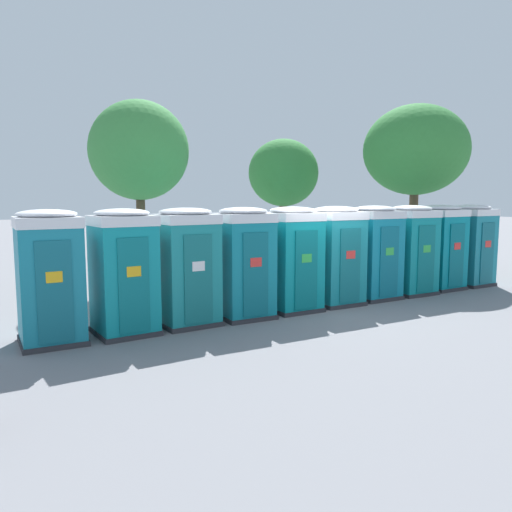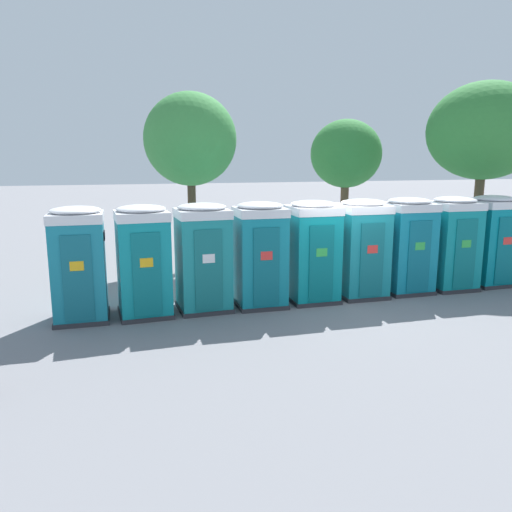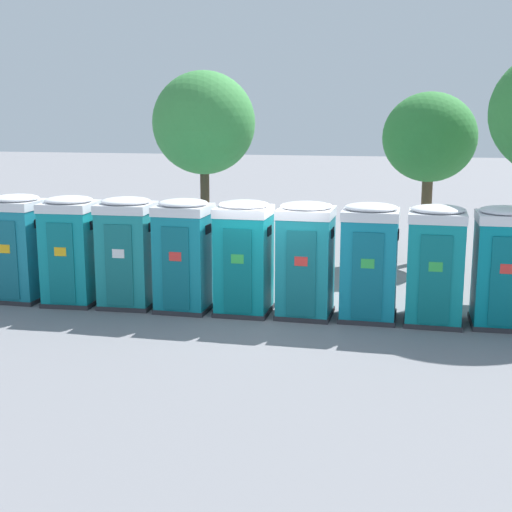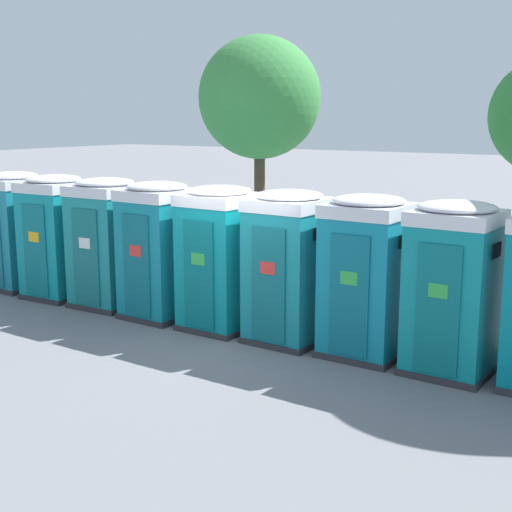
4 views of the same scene
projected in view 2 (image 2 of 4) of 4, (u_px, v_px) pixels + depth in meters
The scene contains 13 objects.
ground_plane at pixel (336, 298), 12.85m from camera, with size 120.00×120.00×0.00m, color slate.
portapotty_0 at pixel (79, 264), 10.93m from camera, with size 1.17×1.21×2.54m.
portapotty_1 at pixel (143, 260), 11.26m from camera, with size 1.24×1.26×2.54m.
portapotty_2 at pixel (203, 257), 11.70m from camera, with size 1.26×1.25×2.54m.
portapotty_3 at pixel (260, 254), 12.03m from camera, with size 1.20×1.22×2.54m.
portapotty_4 at pixel (312, 251), 12.43m from camera, with size 1.19×1.21×2.54m.
portapotty_5 at pixel (361, 248), 12.84m from camera, with size 1.22×1.22×2.54m.
portapotty_6 at pixel (407, 245), 13.27m from camera, with size 1.22×1.21×2.54m.
portapotty_7 at pixel (452, 243), 13.62m from camera, with size 1.22×1.22×2.54m.
portapotty_8 at pixel (491, 240), 14.08m from camera, with size 1.21×1.22×2.54m.
street_tree_0 at pixel (190, 140), 15.74m from camera, with size 2.92×2.92×5.60m.
street_tree_1 at pixel (346, 155), 19.27m from camera, with size 2.73×2.73×5.03m.
street_tree_2 at pixel (484, 132), 16.30m from camera, with size 3.66×3.66×6.01m.
Camera 2 is at (-5.39, -11.35, 3.56)m, focal length 35.00 mm.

